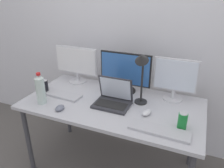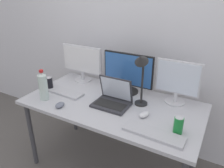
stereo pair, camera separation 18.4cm
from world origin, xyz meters
name	(u,v)px [view 2 (the right image)]	position (x,y,z in m)	size (l,w,h in m)	color
ground_plane	(112,166)	(0.00, 0.00, 0.00)	(16.00, 16.00, 0.00)	#5B5651
wall_back	(141,28)	(0.00, 0.59, 1.30)	(7.00, 0.08, 2.60)	silver
work_desk	(112,109)	(0.00, 0.00, 0.68)	(1.55, 0.79, 0.74)	#424247
monitor_left	(82,62)	(-0.52, 0.28, 0.95)	(0.47, 0.18, 0.38)	silver
monitor_center	(128,72)	(0.02, 0.26, 0.94)	(0.49, 0.21, 0.38)	black
monitor_right	(177,81)	(0.48, 0.27, 0.94)	(0.37, 0.17, 0.38)	silver
laptop_silver	(113,98)	(0.02, -0.02, 0.80)	(0.30, 0.23, 0.24)	#2D2D33
keyboard_main	(64,92)	(-0.50, -0.06, 0.75)	(0.40, 0.13, 0.02)	#B2B2B7
keyboard_aux	(153,133)	(0.47, -0.26, 0.75)	(0.43, 0.13, 0.02)	#B2B2B7
mouse_by_keyboard	(144,114)	(0.33, -0.07, 0.76)	(0.06, 0.10, 0.04)	silver
mouse_by_laptop	(60,105)	(-0.35, -0.28, 0.76)	(0.07, 0.10, 0.03)	slate
water_bottle	(43,86)	(-0.56, -0.24, 0.87)	(0.08, 0.08, 0.28)	silver
soda_can_near_keyboard	(178,125)	(0.61, -0.15, 0.80)	(0.07, 0.07, 0.13)	#197F33
soda_can_by_laptop	(49,83)	(-0.67, -0.06, 0.80)	(0.07, 0.07, 0.13)	black
desk_lamp	(141,70)	(0.23, 0.06, 1.07)	(0.11, 0.18, 0.48)	black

